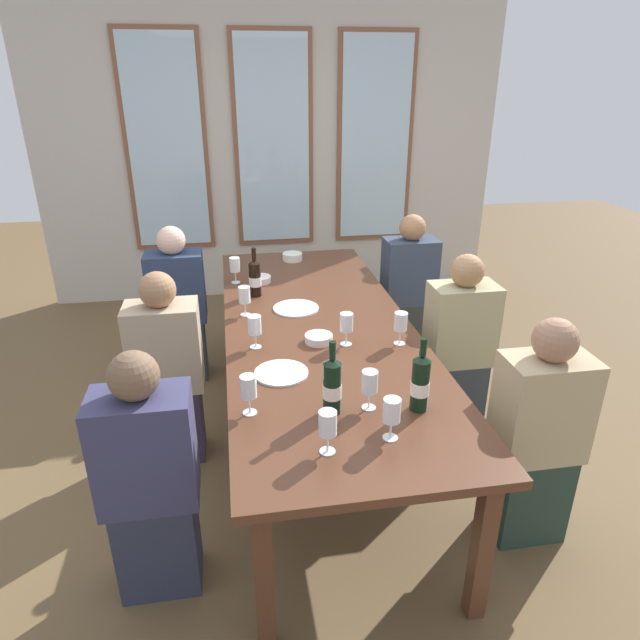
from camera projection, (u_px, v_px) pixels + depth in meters
The scene contains 26 objects.
ground_plane at pixel (319, 435), 3.40m from camera, with size 12.00×12.00×0.00m, color brown.
back_wall_with_windows at pixel (273, 142), 5.08m from camera, with size 4.23×0.10×2.90m.
dining_table at pixel (319, 334), 3.12m from camera, with size 1.03×2.81×0.74m.
white_plate_0 at pixel (281, 373), 2.59m from camera, with size 0.25×0.25×0.01m, color white.
white_plate_1 at pixel (296, 308), 3.31m from camera, with size 0.27×0.27×0.01m, color white.
wine_bottle_0 at pixel (420, 383), 2.27m from camera, with size 0.08×0.08×0.33m.
wine_bottle_1 at pixel (332, 386), 2.25m from camera, with size 0.08×0.08×0.32m.
wine_bottle_2 at pixel (255, 278), 3.46m from camera, with size 0.08×0.08×0.31m.
tasting_bowl_0 at pixel (261, 279), 3.73m from camera, with size 0.14×0.14×0.04m, color white.
tasting_bowl_1 at pixel (319, 338), 2.89m from camera, with size 0.15×0.15×0.04m, color white.
tasting_bowl_2 at pixel (292, 257), 4.16m from camera, with size 0.15×0.15×0.05m, color white.
wine_glass_0 at pixel (255, 326), 2.80m from camera, with size 0.07×0.07×0.17m.
wine_glass_1 at pixel (401, 322), 2.83m from camera, with size 0.07×0.07×0.17m.
wine_glass_2 at pixel (346, 324), 2.83m from camera, with size 0.07×0.07×0.17m.
wine_glass_3 at pixel (370, 384), 2.28m from camera, with size 0.07×0.07×0.17m.
wine_glass_4 at pixel (244, 295), 3.18m from camera, with size 0.07×0.07×0.17m.
wine_glass_5 at pixel (235, 266), 3.68m from camera, with size 0.07×0.07×0.17m.
wine_glass_6 at pixel (248, 388), 2.25m from camera, with size 0.07×0.07×0.17m.
wine_glass_7 at pixel (392, 412), 2.09m from camera, with size 0.07×0.07×0.17m.
wine_glass_8 at pixel (328, 424), 2.01m from camera, with size 0.07×0.07×0.17m.
seated_person_0 at pixel (150, 483), 2.22m from camera, with size 0.38×0.24×1.11m.
seated_person_1 at pixel (537, 438), 2.49m from camera, with size 0.38×0.24×1.11m.
seated_person_2 at pixel (168, 374), 3.03m from camera, with size 0.38×0.24×1.11m.
seated_person_3 at pixel (458, 349), 3.30m from camera, with size 0.38×0.24×1.11m.
seated_person_4 at pixel (179, 309), 3.86m from camera, with size 0.38×0.24×1.11m.
seated_person_5 at pixel (408, 292), 4.17m from camera, with size 0.38×0.24×1.11m.
Camera 1 is at (-0.46, -2.78, 2.02)m, focal length 31.24 mm.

